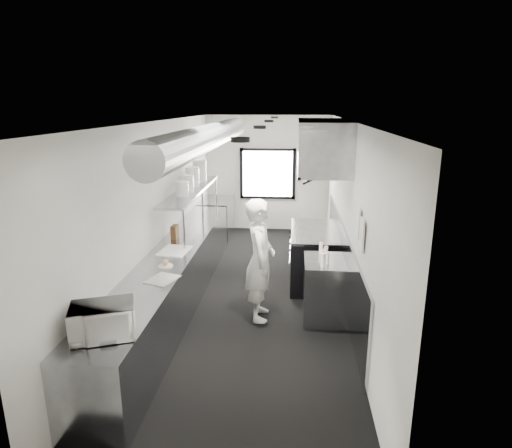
% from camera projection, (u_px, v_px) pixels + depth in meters
% --- Properties ---
extents(floor, '(3.00, 8.00, 0.01)m').
position_uv_depth(floor, '(252.00, 295.00, 7.24)').
color(floor, black).
rests_on(floor, ground).
extents(ceiling, '(3.00, 8.00, 0.01)m').
position_uv_depth(ceiling, '(252.00, 121.00, 6.50)').
color(ceiling, silver).
rests_on(ceiling, wall_back).
extents(wall_back, '(3.00, 0.02, 2.80)m').
position_uv_depth(wall_back, '(268.00, 174.00, 10.71)').
color(wall_back, silver).
rests_on(wall_back, floor).
extents(wall_front, '(3.00, 0.02, 2.80)m').
position_uv_depth(wall_front, '(196.00, 352.00, 3.03)').
color(wall_front, silver).
rests_on(wall_front, floor).
extents(wall_left, '(0.02, 8.00, 2.80)m').
position_uv_depth(wall_left, '(159.00, 211.00, 7.00)').
color(wall_left, silver).
rests_on(wall_left, floor).
extents(wall_right, '(0.02, 8.00, 2.80)m').
position_uv_depth(wall_right, '(349.00, 215.00, 6.74)').
color(wall_right, silver).
rests_on(wall_right, floor).
extents(wall_cladding, '(0.03, 5.50, 1.10)m').
position_uv_depth(wall_cladding, '(342.00, 260.00, 7.26)').
color(wall_cladding, gray).
rests_on(wall_cladding, wall_right).
extents(hvac_duct, '(0.40, 6.40, 0.40)m').
position_uv_depth(hvac_duct, '(211.00, 136.00, 7.01)').
color(hvac_duct, '#92969A').
rests_on(hvac_duct, ceiling).
extents(service_window, '(1.36, 0.05, 1.25)m').
position_uv_depth(service_window, '(268.00, 174.00, 10.68)').
color(service_window, silver).
rests_on(service_window, wall_back).
extents(exhaust_hood, '(0.81, 2.20, 0.88)m').
position_uv_depth(exhaust_hood, '(322.00, 146.00, 7.19)').
color(exhaust_hood, gray).
rests_on(exhaust_hood, ceiling).
extents(prep_counter, '(0.70, 6.00, 0.90)m').
position_uv_depth(prep_counter, '(175.00, 279.00, 6.74)').
color(prep_counter, gray).
rests_on(prep_counter, floor).
extents(pass_shelf, '(0.45, 3.00, 0.68)m').
position_uv_depth(pass_shelf, '(192.00, 191.00, 7.90)').
color(pass_shelf, gray).
rests_on(pass_shelf, prep_counter).
extents(range, '(0.88, 1.60, 0.94)m').
position_uv_depth(range, '(314.00, 256.00, 7.70)').
color(range, black).
rests_on(range, floor).
extents(bottle_station, '(0.65, 0.80, 0.90)m').
position_uv_depth(bottle_station, '(326.00, 290.00, 6.35)').
color(bottle_station, gray).
rests_on(bottle_station, floor).
extents(far_work_table, '(0.70, 1.20, 0.90)m').
position_uv_depth(far_work_table, '(216.00, 218.00, 10.29)').
color(far_work_table, gray).
rests_on(far_work_table, floor).
extents(notice_sheet_a, '(0.02, 0.28, 0.38)m').
position_uv_depth(notice_sheet_a, '(358.00, 223.00, 5.54)').
color(notice_sheet_a, silver).
rests_on(notice_sheet_a, wall_right).
extents(notice_sheet_b, '(0.02, 0.28, 0.38)m').
position_uv_depth(notice_sheet_b, '(362.00, 235.00, 5.22)').
color(notice_sheet_b, silver).
rests_on(notice_sheet_b, wall_right).
extents(line_cook, '(0.47, 0.68, 1.79)m').
position_uv_depth(line_cook, '(260.00, 260.00, 6.28)').
color(line_cook, white).
rests_on(line_cook, floor).
extents(microwave, '(0.65, 0.58, 0.33)m').
position_uv_depth(microwave, '(103.00, 321.00, 4.17)').
color(microwave, white).
rests_on(microwave, prep_counter).
extents(deli_tub_a, '(0.17, 0.17, 0.11)m').
position_uv_depth(deli_tub_a, '(109.00, 308.00, 4.65)').
color(deli_tub_a, '#A3AC9E').
rests_on(deli_tub_a, prep_counter).
extents(deli_tub_b, '(0.16, 0.16, 0.11)m').
position_uv_depth(deli_tub_b, '(114.00, 304.00, 4.76)').
color(deli_tub_b, '#A3AC9E').
rests_on(deli_tub_b, prep_counter).
extents(newspaper, '(0.43, 0.48, 0.01)m').
position_uv_depth(newspaper, '(162.00, 279.00, 5.56)').
color(newspaper, beige).
rests_on(newspaper, prep_counter).
extents(small_plate, '(0.25, 0.25, 0.02)m').
position_uv_depth(small_plate, '(165.00, 266.00, 6.00)').
color(small_plate, silver).
rests_on(small_plate, prep_counter).
extents(pastry, '(0.09, 0.09, 0.09)m').
position_uv_depth(pastry, '(165.00, 262.00, 5.99)').
color(pastry, tan).
rests_on(pastry, small_plate).
extents(cutting_board, '(0.45, 0.57, 0.02)m').
position_uv_depth(cutting_board, '(174.00, 251.00, 6.62)').
color(cutting_board, white).
rests_on(cutting_board, prep_counter).
extents(knife_block, '(0.09, 0.20, 0.22)m').
position_uv_depth(knife_block, '(175.00, 232.00, 7.24)').
color(knife_block, brown).
rests_on(knife_block, prep_counter).
extents(plate_stack_a, '(0.23, 0.23, 0.25)m').
position_uv_depth(plate_stack_a, '(182.00, 189.00, 7.27)').
color(plate_stack_a, silver).
rests_on(plate_stack_a, pass_shelf).
extents(plate_stack_b, '(0.30, 0.30, 0.29)m').
position_uv_depth(plate_stack_b, '(187.00, 184.00, 7.60)').
color(plate_stack_b, silver).
rests_on(plate_stack_b, pass_shelf).
extents(plate_stack_c, '(0.33, 0.33, 0.36)m').
position_uv_depth(plate_stack_c, '(192.00, 177.00, 8.08)').
color(plate_stack_c, silver).
rests_on(plate_stack_c, pass_shelf).
extents(plate_stack_d, '(0.33, 0.33, 0.41)m').
position_uv_depth(plate_stack_d, '(200.00, 171.00, 8.61)').
color(plate_stack_d, silver).
rests_on(plate_stack_d, pass_shelf).
extents(squeeze_bottle_a, '(0.08, 0.08, 0.19)m').
position_uv_depth(squeeze_bottle_a, '(323.00, 260.00, 5.97)').
color(squeeze_bottle_a, white).
rests_on(squeeze_bottle_a, bottle_station).
extents(squeeze_bottle_b, '(0.06, 0.06, 0.17)m').
position_uv_depth(squeeze_bottle_b, '(327.00, 258.00, 6.09)').
color(squeeze_bottle_b, white).
rests_on(squeeze_bottle_b, bottle_station).
extents(squeeze_bottle_c, '(0.07, 0.07, 0.16)m').
position_uv_depth(squeeze_bottle_c, '(324.00, 255.00, 6.21)').
color(squeeze_bottle_c, white).
rests_on(squeeze_bottle_c, bottle_station).
extents(squeeze_bottle_d, '(0.07, 0.07, 0.16)m').
position_uv_depth(squeeze_bottle_d, '(326.00, 251.00, 6.37)').
color(squeeze_bottle_d, white).
rests_on(squeeze_bottle_d, bottle_station).
extents(squeeze_bottle_e, '(0.07, 0.07, 0.17)m').
position_uv_depth(squeeze_bottle_e, '(321.00, 248.00, 6.51)').
color(squeeze_bottle_e, white).
rests_on(squeeze_bottle_e, bottle_station).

